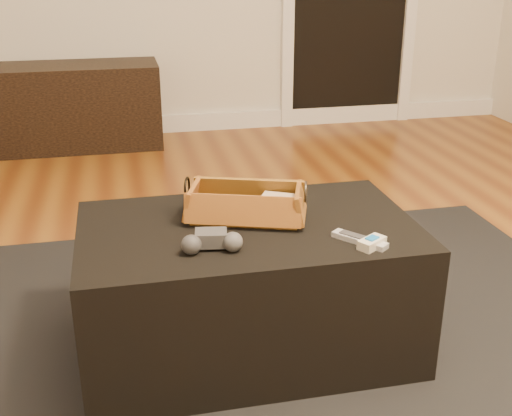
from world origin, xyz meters
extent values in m
cube|color=brown|center=(0.00, 0.00, -0.01)|extent=(5.00, 5.50, 0.01)
cube|color=white|center=(0.00, 2.73, 0.06)|extent=(5.00, 0.04, 0.12)
cube|color=black|center=(-0.74, 2.51, 0.26)|extent=(1.34, 0.45, 0.53)
cube|color=black|center=(0.02, -0.01, 0.01)|extent=(2.60, 2.00, 0.01)
cube|color=black|center=(0.02, 0.04, 0.22)|extent=(1.00, 0.60, 0.42)
cube|color=black|center=(0.00, 0.08, 0.45)|extent=(0.19, 0.08, 0.02)
cube|color=tan|center=(0.12, 0.08, 0.47)|extent=(0.12, 0.11, 0.05)
cube|color=brown|center=(0.02, 0.09, 0.44)|extent=(0.35, 0.24, 0.01)
cube|color=#8F6020|center=(0.04, 0.16, 0.49)|extent=(0.34, 0.14, 0.09)
cube|color=#955E21|center=(-0.01, 0.01, 0.49)|extent=(0.34, 0.14, 0.09)
cube|color=#985D22|center=(0.18, 0.04, 0.49)|extent=(0.08, 0.17, 0.09)
cube|color=brown|center=(-0.14, 0.14, 0.49)|extent=(0.08, 0.17, 0.09)
torus|color=#352E23|center=(0.19, 0.03, 0.53)|extent=(0.03, 0.06, 0.07)
torus|color=black|center=(-0.15, 0.15, 0.53)|extent=(0.03, 0.06, 0.07)
cube|color=#353638|center=(-0.11, -0.09, 0.46)|extent=(0.10, 0.07, 0.04)
sphere|color=#303033|center=(-0.17, -0.12, 0.46)|extent=(0.06, 0.06, 0.06)
sphere|color=#3F4043|center=(-0.06, -0.13, 0.46)|extent=(0.06, 0.06, 0.06)
cube|color=#BABCC3|center=(0.30, -0.15, 0.44)|extent=(0.13, 0.15, 0.02)
cube|color=#2F2F32|center=(0.30, -0.15, 0.45)|extent=(0.10, 0.11, 0.00)
cube|color=beige|center=(0.32, -0.19, 0.45)|extent=(0.09, 0.08, 0.03)
cube|color=blue|center=(0.32, -0.19, 0.46)|extent=(0.04, 0.04, 0.01)
camera|label=1|loc=(-0.34, -1.67, 1.19)|focal=45.00mm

